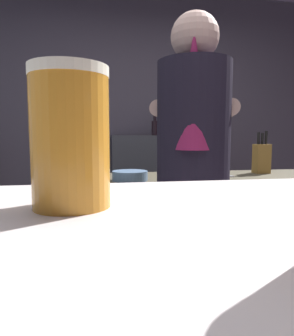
% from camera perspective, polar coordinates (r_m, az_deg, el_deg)
% --- Properties ---
extents(wall_back, '(5.20, 0.10, 2.70)m').
position_cam_1_polar(wall_back, '(3.50, -2.72, 9.37)').
color(wall_back, '#4D4654').
rests_on(wall_back, ground).
extents(prep_counter, '(2.10, 0.60, 0.89)m').
position_cam_1_polar(prep_counter, '(2.10, 12.71, -13.61)').
color(prep_counter, '#4A4434').
rests_on(prep_counter, ground).
extents(back_shelf, '(0.90, 0.36, 1.15)m').
position_cam_1_polar(back_shelf, '(3.29, 1.26, -3.95)').
color(back_shelf, '#373941').
rests_on(back_shelf, ground).
extents(bartender, '(0.50, 0.56, 1.70)m').
position_cam_1_polar(bartender, '(1.45, 8.53, -0.27)').
color(bartender, '#2A3734').
rests_on(bartender, ground).
extents(knife_block, '(0.10, 0.08, 0.29)m').
position_cam_1_polar(knife_block, '(2.25, 20.59, 1.81)').
color(knife_block, olive).
rests_on(knife_block, prep_counter).
extents(mixing_bowl, '(0.20, 0.20, 0.06)m').
position_cam_1_polar(mixing_bowl, '(1.76, -3.20, -1.45)').
color(mixing_bowl, slate).
rests_on(mixing_bowl, prep_counter).
extents(chefs_knife, '(0.24, 0.06, 0.01)m').
position_cam_1_polar(chefs_knife, '(1.94, 12.73, -1.61)').
color(chefs_knife, silver).
rests_on(chefs_knife, prep_counter).
extents(pint_glass_far, '(0.08, 0.08, 0.15)m').
position_cam_1_polar(pint_glass_far, '(0.33, -14.08, 5.41)').
color(pint_glass_far, orange).
rests_on(pint_glass_far, bar_counter).
extents(bottle_vinegar, '(0.06, 0.06, 0.24)m').
position_cam_1_polar(bottle_vinegar, '(3.39, 6.99, 7.64)').
color(bottle_vinegar, '#D3D27D').
rests_on(bottle_vinegar, back_shelf).
extents(bottle_olive_oil, '(0.07, 0.07, 0.22)m').
position_cam_1_polar(bottle_olive_oil, '(3.23, 1.47, 7.60)').
color(bottle_olive_oil, black).
rests_on(bottle_olive_oil, back_shelf).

